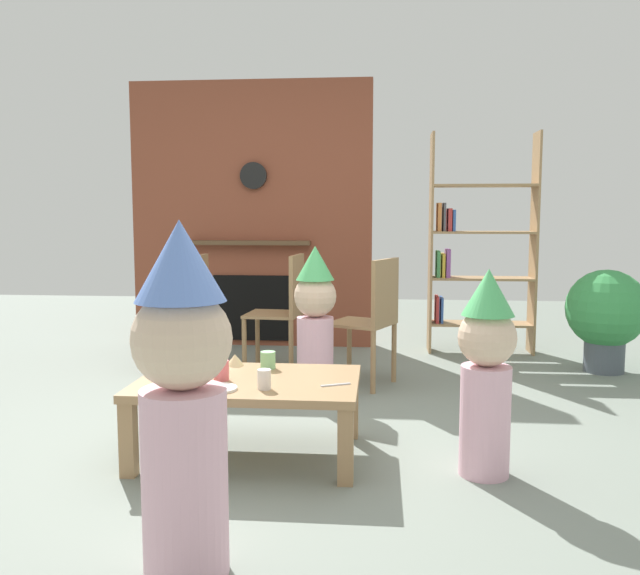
# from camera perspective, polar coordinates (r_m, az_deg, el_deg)

# --- Properties ---
(ground_plane) EXTENTS (12.00, 12.00, 0.00)m
(ground_plane) POSITION_cam_1_polar(r_m,az_deg,el_deg) (3.65, -2.99, -12.88)
(ground_plane) COLOR gray
(brick_fireplace_feature) EXTENTS (2.20, 0.28, 2.40)m
(brick_fireplace_feature) POSITION_cam_1_polar(r_m,az_deg,el_deg) (6.12, -5.88, 6.19)
(brick_fireplace_feature) COLOR brown
(brick_fireplace_feature) RESTS_ON ground_plane
(bookshelf) EXTENTS (0.90, 0.28, 1.90)m
(bookshelf) POSITION_cam_1_polar(r_m,az_deg,el_deg) (5.88, 13.16, 3.16)
(bookshelf) COLOR #9E7A51
(bookshelf) RESTS_ON ground_plane
(coffee_table) EXTENTS (1.09, 0.72, 0.39)m
(coffee_table) POSITION_cam_1_polar(r_m,az_deg,el_deg) (3.32, -6.19, -8.79)
(coffee_table) COLOR #9E7A51
(coffee_table) RESTS_ON ground_plane
(paper_cup_near_left) EXTENTS (0.07, 0.07, 0.10)m
(paper_cup_near_left) POSITION_cam_1_polar(r_m,az_deg,el_deg) (3.29, -8.52, -7.11)
(paper_cup_near_left) COLOR #E5666B
(paper_cup_near_left) RESTS_ON coffee_table
(paper_cup_near_right) EXTENTS (0.08, 0.08, 0.09)m
(paper_cup_near_right) POSITION_cam_1_polar(r_m,az_deg,el_deg) (3.51, -4.52, -6.27)
(paper_cup_near_right) COLOR #8CD18C
(paper_cup_near_right) RESTS_ON coffee_table
(paper_cup_center) EXTENTS (0.08, 0.08, 0.09)m
(paper_cup_center) POSITION_cam_1_polar(r_m,az_deg,el_deg) (3.60, -12.39, -6.08)
(paper_cup_center) COLOR silver
(paper_cup_center) RESTS_ON coffee_table
(paper_cup_far_left) EXTENTS (0.06, 0.06, 0.09)m
(paper_cup_far_left) POSITION_cam_1_polar(r_m,az_deg,el_deg) (3.10, -4.85, -7.92)
(paper_cup_far_left) COLOR silver
(paper_cup_far_left) RESTS_ON coffee_table
(paper_plate_front) EXTENTS (0.22, 0.22, 0.01)m
(paper_plate_front) POSITION_cam_1_polar(r_m,az_deg,el_deg) (3.40, -11.05, -7.48)
(paper_plate_front) COLOR white
(paper_plate_front) RESTS_ON coffee_table
(paper_plate_rear) EXTENTS (0.18, 0.18, 0.01)m
(paper_plate_rear) POSITION_cam_1_polar(r_m,az_deg,el_deg) (3.13, -8.84, -8.62)
(paper_plate_rear) COLOR white
(paper_plate_rear) RESTS_ON coffee_table
(birthday_cake_slice) EXTENTS (0.10, 0.10, 0.06)m
(birthday_cake_slice) POSITION_cam_1_polar(r_m,az_deg,el_deg) (3.59, -7.36, -6.23)
(birthday_cake_slice) COLOR #EAC68C
(birthday_cake_slice) RESTS_ON coffee_table
(table_fork) EXTENTS (0.14, 0.08, 0.01)m
(table_fork) POSITION_cam_1_polar(r_m,az_deg,el_deg) (3.17, 1.35, -8.41)
(table_fork) COLOR silver
(table_fork) RESTS_ON coffee_table
(child_with_cone_hat) EXTENTS (0.33, 0.33, 1.18)m
(child_with_cone_hat) POSITION_cam_1_polar(r_m,az_deg,el_deg) (2.22, -11.77, -8.79)
(child_with_cone_hat) COLOR #EAB2C6
(child_with_cone_hat) RESTS_ON ground_plane
(child_in_pink) EXTENTS (0.27, 0.27, 0.96)m
(child_in_pink) POSITION_cam_1_polar(r_m,az_deg,el_deg) (3.12, 14.19, -6.72)
(child_in_pink) COLOR #EAB2C6
(child_in_pink) RESTS_ON ground_plane
(child_by_the_chairs) EXTENTS (0.28, 0.28, 1.00)m
(child_by_the_chairs) POSITION_cam_1_polar(r_m,az_deg,el_deg) (4.30, -0.42, -2.67)
(child_by_the_chairs) COLOR #EAB2C6
(child_by_the_chairs) RESTS_ON ground_plane
(dining_chair_left) EXTENTS (0.40, 0.40, 0.90)m
(dining_chair_left) POSITION_cam_1_polar(r_m,az_deg,el_deg) (5.09, -11.31, -1.61)
(dining_chair_left) COLOR #9E7A51
(dining_chair_left) RESTS_ON ground_plane
(dining_chair_middle) EXTENTS (0.44, 0.44, 0.90)m
(dining_chair_middle) POSITION_cam_1_polar(r_m,az_deg,el_deg) (5.04, -3.05, -1.57)
(dining_chair_middle) COLOR #9E7A51
(dining_chair_middle) RESTS_ON ground_plane
(dining_chair_right) EXTENTS (0.53, 0.53, 0.90)m
(dining_chair_right) POSITION_cam_1_polar(r_m,az_deg,el_deg) (4.61, 4.59, -2.32)
(dining_chair_right) COLOR #9E7A51
(dining_chair_right) RESTS_ON ground_plane
(potted_plant_tall) EXTENTS (0.60, 0.60, 0.79)m
(potted_plant_tall) POSITION_cam_1_polar(r_m,az_deg,el_deg) (5.48, 23.50, -2.03)
(potted_plant_tall) COLOR #4C5660
(potted_plant_tall) RESTS_ON ground_plane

